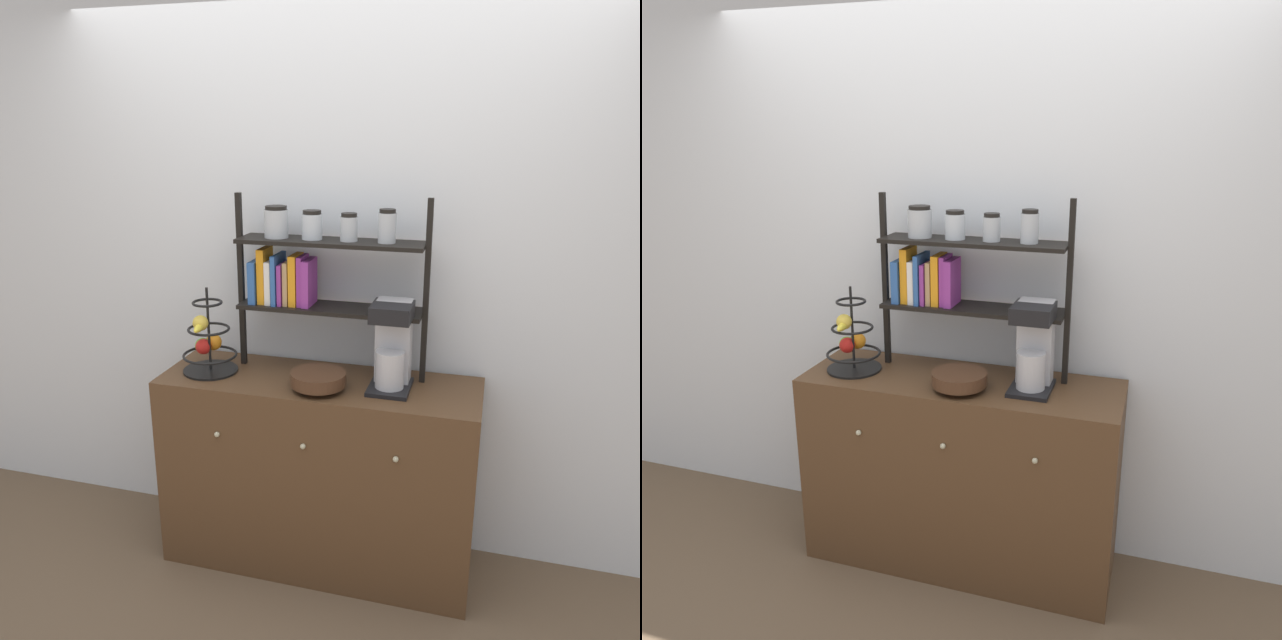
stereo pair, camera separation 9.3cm
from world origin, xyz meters
TOP-DOWN VIEW (x-y plane):
  - ground_plane at (0.00, 0.00)m, footprint 12.00×12.00m
  - wall_back at (0.00, 0.51)m, footprint 7.00×0.05m
  - sideboard at (0.00, 0.23)m, footprint 1.41×0.48m
  - coffee_maker at (0.32, 0.25)m, footprint 0.17×0.23m
  - fruit_stand at (-0.52, 0.21)m, footprint 0.25×0.25m
  - wooden_bowl at (0.03, 0.13)m, footprint 0.24×0.24m
  - shelf_hutch at (-0.08, 0.34)m, footprint 0.86×0.20m

SIDE VIEW (x-z plane):
  - ground_plane at x=0.00m, z-range 0.00..0.00m
  - sideboard at x=0.00m, z-range 0.00..0.91m
  - wooden_bowl at x=0.03m, z-range 0.92..1.00m
  - fruit_stand at x=-0.52m, z-range 0.85..1.24m
  - coffee_maker at x=0.32m, z-range 0.92..1.30m
  - wall_back at x=0.00m, z-range 0.00..2.60m
  - shelf_hutch at x=-0.08m, z-range 1.00..1.79m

